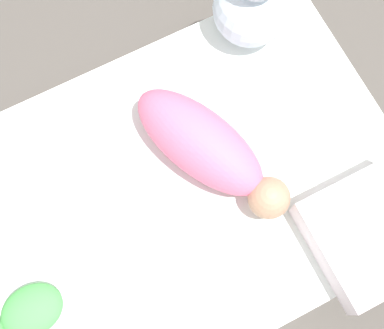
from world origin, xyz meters
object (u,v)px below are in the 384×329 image
Objects in this scene: pillow at (369,235)px; swaddled_baby at (206,147)px; turtle_plush at (30,311)px; bunny_plush at (252,2)px.

swaddled_baby is at bearing -55.09° from pillow.
turtle_plush is at bearing -14.48° from pillow.
bunny_plush reaches higher than turtle_plush.
turtle_plush is (0.58, 0.17, -0.05)m from swaddled_baby.
turtle_plush is (0.87, 0.46, -0.10)m from bunny_plush.
bunny_plush is (-0.29, -0.30, 0.05)m from swaddled_baby.
pillow is 0.75× the size of bunny_plush.
swaddled_baby is 0.42m from bunny_plush.
pillow is at bearing 165.52° from turtle_plush.
swaddled_baby is 1.61× the size of pillow.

